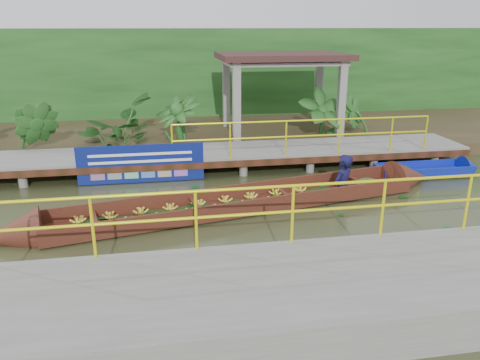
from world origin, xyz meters
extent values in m
plane|color=#282F17|center=(0.00, 0.00, 0.00)|extent=(80.00, 80.00, 0.00)
cube|color=#312818|center=(0.00, 7.50, 0.23)|extent=(30.00, 8.00, 0.45)
cube|color=slate|center=(0.00, 3.50, 0.50)|extent=(16.00, 2.00, 0.15)
cube|color=#321D0D|center=(0.00, 2.50, 0.42)|extent=(16.00, 0.12, 0.18)
cylinder|color=#D8D00B|center=(2.75, 2.55, 1.57)|extent=(7.50, 0.05, 0.05)
cylinder|color=#D8D00B|center=(2.75, 2.55, 1.12)|extent=(7.50, 0.05, 0.05)
cylinder|color=#D8D00B|center=(2.75, 2.55, 1.07)|extent=(0.05, 0.05, 1.00)
cylinder|color=slate|center=(-6.00, 4.30, 0.22)|extent=(0.24, 0.24, 0.55)
cylinder|color=slate|center=(-4.00, 2.70, 0.22)|extent=(0.24, 0.24, 0.55)
cylinder|color=slate|center=(-4.00, 4.30, 0.22)|extent=(0.24, 0.24, 0.55)
cylinder|color=slate|center=(-2.00, 2.70, 0.22)|extent=(0.24, 0.24, 0.55)
cylinder|color=slate|center=(-2.00, 4.30, 0.22)|extent=(0.24, 0.24, 0.55)
cylinder|color=slate|center=(0.00, 2.70, 0.22)|extent=(0.24, 0.24, 0.55)
cylinder|color=slate|center=(0.00, 4.30, 0.22)|extent=(0.24, 0.24, 0.55)
cylinder|color=slate|center=(2.00, 2.70, 0.22)|extent=(0.24, 0.24, 0.55)
cylinder|color=slate|center=(2.00, 4.30, 0.22)|extent=(0.24, 0.24, 0.55)
cylinder|color=slate|center=(4.00, 2.70, 0.22)|extent=(0.24, 0.24, 0.55)
cylinder|color=slate|center=(4.00, 4.30, 0.22)|extent=(0.24, 0.24, 0.55)
cylinder|color=slate|center=(6.00, 2.70, 0.22)|extent=(0.24, 0.24, 0.55)
cylinder|color=slate|center=(6.00, 4.30, 0.22)|extent=(0.24, 0.24, 0.55)
cylinder|color=slate|center=(0.00, 2.70, 0.22)|extent=(0.24, 0.24, 0.55)
cube|color=slate|center=(1.00, -4.20, 0.30)|extent=(18.00, 2.40, 0.70)
cylinder|color=#D8D00B|center=(1.00, -3.05, 1.65)|extent=(10.00, 0.05, 0.05)
cylinder|color=#D8D00B|center=(1.00, -3.05, 1.20)|extent=(10.00, 0.05, 0.05)
cylinder|color=#D8D00B|center=(1.00, -3.05, 1.15)|extent=(0.05, 0.05, 1.00)
cube|color=slate|center=(1.20, 5.10, 1.60)|extent=(0.25, 0.25, 2.80)
cube|color=slate|center=(4.80, 5.10, 1.60)|extent=(0.25, 0.25, 2.80)
cube|color=slate|center=(1.20, 7.50, 1.60)|extent=(0.25, 0.25, 2.80)
cube|color=slate|center=(4.80, 7.50, 1.60)|extent=(0.25, 0.25, 2.80)
cube|color=slate|center=(3.00, 6.30, 2.90)|extent=(4.00, 2.60, 0.12)
cube|color=#371D1B|center=(3.00, 6.30, 3.10)|extent=(4.40, 3.00, 0.20)
cube|color=#173E13|center=(0.00, 10.00, 2.00)|extent=(30.00, 0.80, 4.00)
cube|color=#3D1B10|center=(0.51, 0.17, 0.07)|extent=(8.92, 2.93, 0.07)
cube|color=#3D1B10|center=(0.39, 0.71, 0.22)|extent=(8.70, 1.91, 0.38)
cube|color=#3D1B10|center=(0.63, -0.38, 0.22)|extent=(8.70, 1.91, 0.38)
cone|color=#3D1B10|center=(-4.32, -0.86, 0.16)|extent=(1.31, 1.27, 1.07)
cone|color=#3D1B10|center=(5.34, 1.19, 0.16)|extent=(1.31, 1.27, 1.07)
ellipsoid|color=#173E13|center=(3.99, 0.90, 0.18)|extent=(0.71, 0.61, 0.29)
imported|color=black|center=(3.22, 0.74, 1.04)|extent=(0.82, 0.77, 1.88)
cube|color=#0D1D98|center=(6.08, 1.78, 0.09)|extent=(2.68, 0.82, 0.09)
cube|color=#0D1D98|center=(6.08, 2.19, 0.20)|extent=(2.67, 0.07, 0.27)
cube|color=#0D1D98|center=(6.08, 1.38, 0.20)|extent=(2.67, 0.07, 0.27)
cube|color=#0D1D98|center=(4.75, 1.77, 0.20)|extent=(0.06, 0.80, 0.27)
cone|color=#0D1D98|center=(7.59, 1.80, 0.14)|extent=(0.54, 0.75, 0.75)
cube|color=#321D0D|center=(5.64, 1.78, 0.23)|extent=(0.09, 0.80, 0.04)
cube|color=navy|center=(-1.86, 2.48, 0.55)|extent=(3.39, 0.03, 1.06)
cube|color=white|center=(-1.86, 2.46, 0.82)|extent=(2.76, 0.01, 0.07)
cube|color=white|center=(-1.86, 2.46, 0.62)|extent=(2.76, 0.01, 0.07)
imported|color=#173E13|center=(-5.23, 5.30, 1.16)|extent=(1.14, 1.14, 1.42)
imported|color=#173E13|center=(-2.73, 5.30, 1.16)|extent=(1.14, 1.14, 1.42)
imported|color=#173E13|center=(-0.73, 5.30, 1.16)|extent=(1.14, 1.14, 1.42)
imported|color=#173E13|center=(4.27, 5.30, 1.16)|extent=(1.14, 1.14, 1.42)
imported|color=#173E13|center=(5.77, 5.30, 1.16)|extent=(1.14, 1.14, 1.42)
camera|label=1|loc=(-1.27, -9.97, 4.13)|focal=35.00mm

